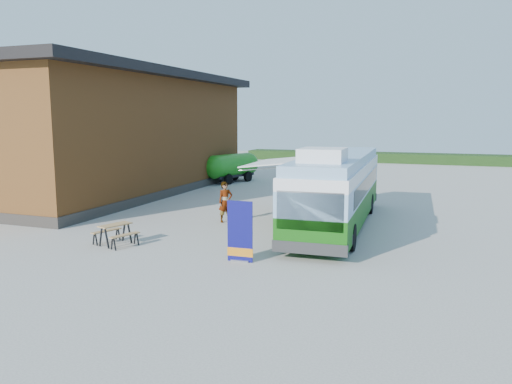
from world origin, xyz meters
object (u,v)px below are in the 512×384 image
at_px(bus, 337,187).
at_px(person_b, 285,193).
at_px(person_a, 225,202).
at_px(banner, 240,237).
at_px(slurry_tanker, 232,166).
at_px(picnic_table, 115,229).

bearing_deg(bus, person_b, 130.63).
bearing_deg(person_a, banner, -109.24).
xyz_separation_m(person_a, person_b, (1.40, 4.50, -0.14)).
relative_size(bus, slurry_tanker, 2.19).
relative_size(picnic_table, person_a, 0.91).
distance_m(picnic_table, slurry_tanker, 18.50).
bearing_deg(slurry_tanker, banner, -48.53).
distance_m(banner, slurry_tanker, 20.41).
distance_m(person_b, slurry_tanker, 10.86).
bearing_deg(bus, banner, -109.07).
height_order(picnic_table, slurry_tanker, slurry_tanker).
distance_m(person_a, slurry_tanker, 14.08).
bearing_deg(slurry_tanker, person_b, -34.48).
xyz_separation_m(person_b, slurry_tanker, (-6.66, 8.57, 0.41)).
distance_m(bus, banner, 6.72).
bearing_deg(person_b, bus, 69.17).
height_order(bus, slurry_tanker, bus).
distance_m(person_a, person_b, 4.71).
bearing_deg(banner, slurry_tanker, 111.35).
bearing_deg(person_b, person_a, 8.74).
bearing_deg(person_a, bus, -38.28).
height_order(banner, picnic_table, banner).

